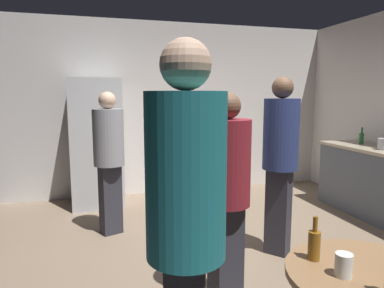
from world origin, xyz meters
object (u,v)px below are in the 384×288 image
person_in_navy_shirt (280,152)px  refrigerator (97,143)px  beer_bottle_on_counter (361,138)px  person_in_teal_shirt (186,217)px  person_in_maroon_shirt (227,185)px  beer_bottle_amber (314,244)px  plastic_cup_white (344,265)px  person_in_gray_shirt (109,152)px

person_in_navy_shirt → refrigerator: bearing=-91.5°
beer_bottle_on_counter → person_in_teal_shirt: size_ratio=0.13×
beer_bottle_on_counter → person_in_maroon_shirt: size_ratio=0.14×
person_in_teal_shirt → person_in_navy_shirt: (1.37, 1.59, -0.04)m
beer_bottle_amber → person_in_maroon_shirt: 0.85m
plastic_cup_white → person_in_teal_shirt: (-0.73, 0.10, 0.27)m
person_in_teal_shirt → person_in_maroon_shirt: 1.07m
person_in_maroon_shirt → person_in_navy_shirt: bearing=116.5°
plastic_cup_white → beer_bottle_amber: bearing=100.4°
refrigerator → person_in_teal_shirt: bearing=-84.8°
person_in_maroon_shirt → person_in_gray_shirt: bearing=-168.2°
person_in_maroon_shirt → beer_bottle_on_counter: bearing=109.2°
refrigerator → beer_bottle_on_counter: size_ratio=7.83×
beer_bottle_on_counter → person_in_gray_shirt: person_in_gray_shirt is taller
refrigerator → person_in_navy_shirt: (1.70, -2.09, 0.12)m
person_in_gray_shirt → refrigerator: bearing=166.0°
beer_bottle_amber → refrigerator: bearing=106.1°
refrigerator → person_in_navy_shirt: refrigerator is taller
refrigerator → beer_bottle_on_counter: (3.53, -1.10, 0.08)m
refrigerator → beer_bottle_amber: (1.04, -3.60, -0.08)m
plastic_cup_white → refrigerator: bearing=105.8°
person_in_navy_shirt → beer_bottle_amber: bearing=25.6°
beer_bottle_amber → person_in_maroon_shirt: person_in_maroon_shirt is taller
plastic_cup_white → person_in_gray_shirt: (-0.95, 2.66, 0.15)m
plastic_cup_white → person_in_maroon_shirt: bearing=100.4°
person_in_teal_shirt → refrigerator: bearing=114.5°
plastic_cup_white → person_in_teal_shirt: bearing=172.4°
plastic_cup_white → person_in_navy_shirt: (0.63, 1.68, 0.23)m
plastic_cup_white → person_in_maroon_shirt: (-0.19, 1.01, 0.14)m
person_in_gray_shirt → plastic_cup_white: bearing=-0.7°
person_in_gray_shirt → person_in_teal_shirt: bearing=-15.5°
refrigerator → beer_bottle_amber: refrigerator is taller
beer_bottle_on_counter → person_in_navy_shirt: 2.08m
person_in_teal_shirt → plastic_cup_white: bearing=11.7°
refrigerator → person_in_maroon_shirt: bearing=-72.3°
beer_bottle_on_counter → person_in_gray_shirt: size_ratio=0.14×
beer_bottle_on_counter → person_in_navy_shirt: (-1.83, -0.99, 0.04)m
person_in_maroon_shirt → beer_bottle_amber: bearing=-2.5°
beer_bottle_amber → person_in_maroon_shirt: size_ratio=0.14×
person_in_gray_shirt → person_in_navy_shirt: 1.86m
refrigerator → person_in_gray_shirt: size_ratio=1.12×
person_in_gray_shirt → beer_bottle_amber: bearing=-0.0°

